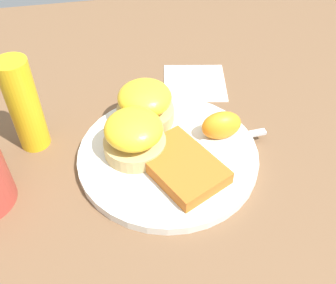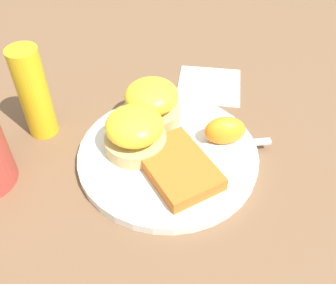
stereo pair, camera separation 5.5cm
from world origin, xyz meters
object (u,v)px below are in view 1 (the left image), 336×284
object	(u,v)px
sandwich_benedict_left	(145,104)
hashbrown_patty	(182,166)
sandwich_benedict_right	(134,136)
orange_wedge	(221,125)
fork	(184,147)
condiment_bottle	(24,106)

from	to	relation	value
sandwich_benedict_left	hashbrown_patty	distance (m)	0.12
sandwich_benedict_right	orange_wedge	world-z (taller)	sandwich_benedict_right
sandwich_benedict_right	fork	distance (m)	0.08
orange_wedge	fork	world-z (taller)	orange_wedge
fork	orange_wedge	bearing A→B (deg)	-76.91
sandwich_benedict_left	fork	bearing A→B (deg)	-147.88
sandwich_benedict_right	condiment_bottle	xyz separation A→B (m)	(0.06, 0.15, 0.03)
hashbrown_patty	orange_wedge	world-z (taller)	orange_wedge
sandwich_benedict_right	fork	world-z (taller)	sandwich_benedict_right
hashbrown_patty	condiment_bottle	world-z (taller)	condiment_bottle
condiment_bottle	sandwich_benedict_left	bearing A→B (deg)	-88.58
sandwich_benedict_left	sandwich_benedict_right	xyz separation A→B (m)	(-0.07, 0.03, 0.00)
hashbrown_patty	fork	bearing A→B (deg)	-17.44
sandwich_benedict_left	condiment_bottle	xyz separation A→B (m)	(-0.00, 0.17, 0.03)
sandwich_benedict_left	sandwich_benedict_right	size ratio (longest dim) A/B	1.00
sandwich_benedict_left	condiment_bottle	distance (m)	0.17
hashbrown_patty	fork	xyz separation A→B (m)	(0.04, -0.01, -0.01)
fork	hashbrown_patty	bearing A→B (deg)	162.56
sandwich_benedict_right	orange_wedge	size ratio (longest dim) A/B	1.48
sandwich_benedict_left	orange_wedge	distance (m)	0.12
orange_wedge	condiment_bottle	xyz separation A→B (m)	(0.05, 0.28, 0.04)
sandwich_benedict_left	hashbrown_patty	xyz separation A→B (m)	(-0.12, -0.03, -0.02)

